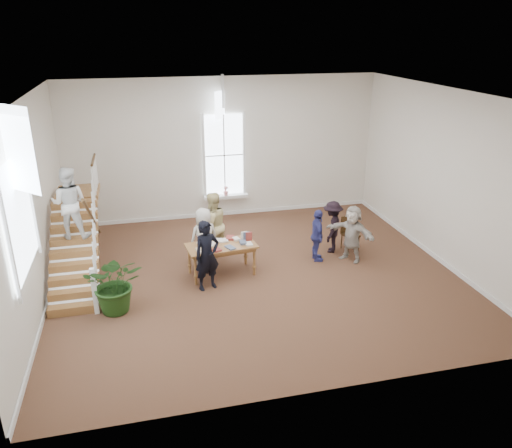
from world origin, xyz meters
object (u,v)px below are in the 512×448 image
object	(u,v)px
woman_cluster_b	(332,227)
person_yellow	(212,225)
police_officer	(207,256)
floor_plant	(116,283)
library_table	(221,248)
elderly_woman	(204,238)
woman_cluster_a	(317,236)
side_chair	(349,231)
woman_cluster_c	(352,234)

from	to	relation	value
woman_cluster_b	person_yellow	bearing A→B (deg)	-68.08
police_officer	person_yellow	size ratio (longest dim) A/B	0.94
floor_plant	person_yellow	bearing A→B (deg)	42.72
library_table	elderly_woman	size ratio (longest dim) A/B	1.14
woman_cluster_a	woman_cluster_b	world-z (taller)	woman_cluster_b
library_table	side_chair	distance (m)	3.86
elderly_woman	library_table	bearing A→B (deg)	102.76
woman_cluster_b	woman_cluster_c	world-z (taller)	woman_cluster_c
elderly_woman	side_chair	xyz separation A→B (m)	(4.12, 0.12, -0.26)
police_officer	woman_cluster_b	xyz separation A→B (m)	(3.67, 1.30, -0.13)
person_yellow	woman_cluster_a	world-z (taller)	person_yellow
side_chair	police_officer	bearing A→B (deg)	-174.43
police_officer	woman_cluster_b	distance (m)	3.90
person_yellow	side_chair	size ratio (longest dim) A/B	1.91
police_officer	floor_plant	xyz separation A→B (m)	(-2.10, -0.56, -0.18)
elderly_woman	floor_plant	distance (m)	2.85
library_table	woman_cluster_b	xyz separation A→B (m)	(3.24, 0.65, 0.01)
woman_cluster_b	woman_cluster_c	distance (m)	0.72
police_officer	woman_cluster_b	bearing A→B (deg)	1.10
library_table	elderly_woman	distance (m)	0.69
woman_cluster_a	side_chair	xyz separation A→B (m)	(1.15, 0.52, -0.19)
police_officer	elderly_woman	xyz separation A→B (m)	(0.10, 1.25, -0.07)
side_chair	floor_plant	bearing A→B (deg)	-175.44
library_table	person_yellow	bearing A→B (deg)	85.01
person_yellow	woman_cluster_c	bearing A→B (deg)	141.00
woman_cluster_a	woman_cluster_b	size ratio (longest dim) A/B	0.98
elderly_woman	person_yellow	bearing A→B (deg)	-137.21
elderly_woman	floor_plant	bearing A→B (deg)	23.18
woman_cluster_c	floor_plant	size ratio (longest dim) A/B	1.12
police_officer	woman_cluster_a	xyz separation A→B (m)	(3.07, 0.85, -0.14)
woman_cluster_b	side_chair	bearing A→B (deg)	127.14
police_officer	elderly_woman	distance (m)	1.26
side_chair	person_yellow	bearing A→B (deg)	161.91
person_yellow	woman_cluster_a	xyz separation A→B (m)	(2.67, -0.90, -0.20)
woman_cluster_a	elderly_woman	bearing A→B (deg)	89.56
person_yellow	woman_cluster_b	world-z (taller)	person_yellow
library_table	floor_plant	bearing A→B (deg)	-161.21
library_table	woman_cluster_c	bearing A→B (deg)	-6.73
woman_cluster_b	woman_cluster_c	bearing A→B (deg)	54.55
woman_cluster_c	side_chair	world-z (taller)	woman_cluster_c
library_table	side_chair	world-z (taller)	side_chair
floor_plant	woman_cluster_a	bearing A→B (deg)	15.20
police_officer	woman_cluster_a	distance (m)	3.19
police_officer	side_chair	bearing A→B (deg)	-0.39
floor_plant	woman_cluster_b	bearing A→B (deg)	17.82
side_chair	woman_cluster_b	bearing A→B (deg)	174.97
police_officer	woman_cluster_a	size ratio (longest dim) A/B	1.20
elderly_woman	woman_cluster_c	size ratio (longest dim) A/B	1.03
woman_cluster_a	floor_plant	xyz separation A→B (m)	(-5.17, -1.41, -0.03)
elderly_woman	person_yellow	distance (m)	0.60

